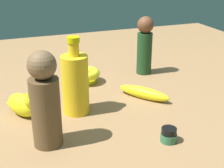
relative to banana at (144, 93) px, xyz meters
The scene contains 8 objects.
ground 0.14m from the banana, 71.58° to the right, with size 2.00×2.00×0.00m, color #936D47.
banana is the anchor object (origin of this frame).
nail_polish_jar 0.26m from the banana, 11.89° to the right, with size 0.04×0.04×0.04m.
cat_figurine 0.38m from the banana, 91.59° to the right, with size 0.13×0.11×0.09m.
bowl 0.25m from the banana, 144.76° to the right, with size 0.11×0.11×0.05m.
person_figure_adult 0.26m from the banana, 154.29° to the left, with size 0.06×0.06×0.23m.
bottle_tall 0.25m from the banana, 86.11° to the right, with size 0.08×0.08×0.23m.
person_figure_child 0.39m from the banana, 65.09° to the right, with size 0.09×0.09×0.25m.
Camera 1 is at (0.82, -0.31, 0.45)m, focal length 51.27 mm.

